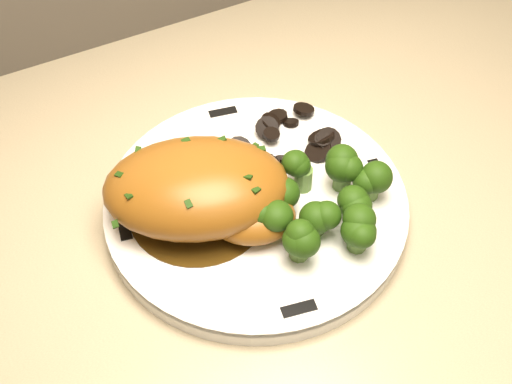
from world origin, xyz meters
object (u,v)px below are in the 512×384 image
counter (478,245)px  broccoli_florets (323,202)px  chicken_breast (203,191)px  plate (256,205)px

counter → broccoli_florets: (-0.42, -0.09, 0.46)m
counter → chicken_breast: 0.70m
plate → chicken_breast: 0.07m
counter → plate: (-0.47, -0.04, 0.42)m
counter → broccoli_florets: counter is taller
chicken_breast → broccoli_florets: 0.11m
counter → plate: size_ratio=6.28×
chicken_breast → broccoli_florets: size_ratio=1.51×
chicken_breast → counter: bearing=27.3°
plate → broccoli_florets: broccoli_florets is taller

